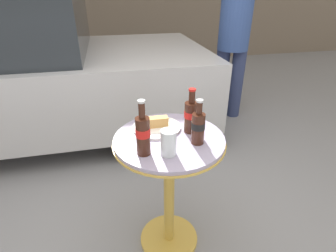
{
  "coord_description": "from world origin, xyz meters",
  "views": [
    {
      "loc": [
        -0.25,
        -1.1,
        1.43
      ],
      "look_at": [
        0.0,
        0.03,
        0.8
      ],
      "focal_mm": 28.0,
      "sensor_mm": 36.0,
      "label": 1
    }
  ],
  "objects_px": {
    "cola_bottle_center": "(191,115)",
    "lunch_plate_near": "(157,126)",
    "drinking_glass": "(168,144)",
    "cola_bottle_right": "(198,127)",
    "cola_bottle_left": "(143,134)",
    "bistro_table": "(169,170)",
    "parked_car": "(9,74)",
    "pedestrian": "(234,37)"
  },
  "relations": [
    {
      "from": "bistro_table",
      "to": "drinking_glass",
      "type": "distance_m",
      "value": 0.3
    },
    {
      "from": "lunch_plate_near",
      "to": "parked_car",
      "type": "distance_m",
      "value": 2.0
    },
    {
      "from": "cola_bottle_left",
      "to": "parked_car",
      "type": "xyz_separation_m",
      "value": [
        -1.1,
        1.82,
        -0.2
      ]
    },
    {
      "from": "cola_bottle_center",
      "to": "parked_car",
      "type": "height_order",
      "value": "parked_car"
    },
    {
      "from": "cola_bottle_left",
      "to": "cola_bottle_right",
      "type": "relative_size",
      "value": 1.16
    },
    {
      "from": "cola_bottle_right",
      "to": "pedestrian",
      "type": "distance_m",
      "value": 1.99
    },
    {
      "from": "cola_bottle_right",
      "to": "lunch_plate_near",
      "type": "relative_size",
      "value": 0.87
    },
    {
      "from": "cola_bottle_left",
      "to": "drinking_glass",
      "type": "distance_m",
      "value": 0.12
    },
    {
      "from": "drinking_glass",
      "to": "lunch_plate_near",
      "type": "relative_size",
      "value": 0.47
    },
    {
      "from": "cola_bottle_center",
      "to": "lunch_plate_near",
      "type": "bearing_deg",
      "value": 157.06
    },
    {
      "from": "lunch_plate_near",
      "to": "bistro_table",
      "type": "bearing_deg",
      "value": -67.48
    },
    {
      "from": "cola_bottle_right",
      "to": "cola_bottle_left",
      "type": "bearing_deg",
      "value": -172.39
    },
    {
      "from": "bistro_table",
      "to": "cola_bottle_left",
      "type": "height_order",
      "value": "cola_bottle_left"
    },
    {
      "from": "cola_bottle_left",
      "to": "parked_car",
      "type": "relative_size",
      "value": 0.07
    },
    {
      "from": "bistro_table",
      "to": "cola_bottle_left",
      "type": "relative_size",
      "value": 2.89
    },
    {
      "from": "lunch_plate_near",
      "to": "pedestrian",
      "type": "relative_size",
      "value": 0.16
    },
    {
      "from": "cola_bottle_left",
      "to": "parked_car",
      "type": "bearing_deg",
      "value": 121.05
    },
    {
      "from": "cola_bottle_right",
      "to": "lunch_plate_near",
      "type": "height_order",
      "value": "cola_bottle_right"
    },
    {
      "from": "bistro_table",
      "to": "cola_bottle_right",
      "type": "bearing_deg",
      "value": -32.87
    },
    {
      "from": "bistro_table",
      "to": "cola_bottle_left",
      "type": "distance_m",
      "value": 0.36
    },
    {
      "from": "cola_bottle_left",
      "to": "drinking_glass",
      "type": "bearing_deg",
      "value": -15.16
    },
    {
      "from": "parked_car",
      "to": "pedestrian",
      "type": "distance_m",
      "value": 2.36
    },
    {
      "from": "cola_bottle_center",
      "to": "drinking_glass",
      "type": "relative_size",
      "value": 1.94
    },
    {
      "from": "parked_car",
      "to": "pedestrian",
      "type": "relative_size",
      "value": 2.33
    },
    {
      "from": "cola_bottle_left",
      "to": "drinking_glass",
      "type": "xyz_separation_m",
      "value": [
        0.11,
        -0.03,
        -0.05
      ]
    },
    {
      "from": "lunch_plate_near",
      "to": "parked_car",
      "type": "relative_size",
      "value": 0.07
    },
    {
      "from": "bistro_table",
      "to": "cola_bottle_left",
      "type": "xyz_separation_m",
      "value": [
        -0.14,
        -0.11,
        0.31
      ]
    },
    {
      "from": "parked_car",
      "to": "pedestrian",
      "type": "xyz_separation_m",
      "value": [
        2.34,
        -0.05,
        0.28
      ]
    },
    {
      "from": "cola_bottle_right",
      "to": "pedestrian",
      "type": "relative_size",
      "value": 0.14
    },
    {
      "from": "bistro_table",
      "to": "lunch_plate_near",
      "type": "xyz_separation_m",
      "value": [
        -0.04,
        0.11,
        0.22
      ]
    },
    {
      "from": "drinking_glass",
      "to": "lunch_plate_near",
      "type": "height_order",
      "value": "drinking_glass"
    },
    {
      "from": "bistro_table",
      "to": "pedestrian",
      "type": "relative_size",
      "value": 0.46
    },
    {
      "from": "parked_car",
      "to": "pedestrian",
      "type": "bearing_deg",
      "value": -1.3
    },
    {
      "from": "cola_bottle_right",
      "to": "parked_car",
      "type": "xyz_separation_m",
      "value": [
        -1.36,
        1.79,
        -0.19
      ]
    },
    {
      "from": "bistro_table",
      "to": "cola_bottle_center",
      "type": "bearing_deg",
      "value": 16.73
    },
    {
      "from": "cola_bottle_center",
      "to": "bistro_table",
      "type": "bearing_deg",
      "value": -163.27
    },
    {
      "from": "cola_bottle_right",
      "to": "lunch_plate_near",
      "type": "xyz_separation_m",
      "value": [
        -0.17,
        0.19,
        -0.07
      ]
    },
    {
      "from": "cola_bottle_left",
      "to": "cola_bottle_right",
      "type": "distance_m",
      "value": 0.27
    },
    {
      "from": "cola_bottle_center",
      "to": "parked_car",
      "type": "distance_m",
      "value": 2.16
    },
    {
      "from": "cola_bottle_left",
      "to": "drinking_glass",
      "type": "height_order",
      "value": "cola_bottle_left"
    },
    {
      "from": "cola_bottle_right",
      "to": "lunch_plate_near",
      "type": "distance_m",
      "value": 0.26
    },
    {
      "from": "cola_bottle_center",
      "to": "lunch_plate_near",
      "type": "relative_size",
      "value": 0.91
    }
  ]
}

